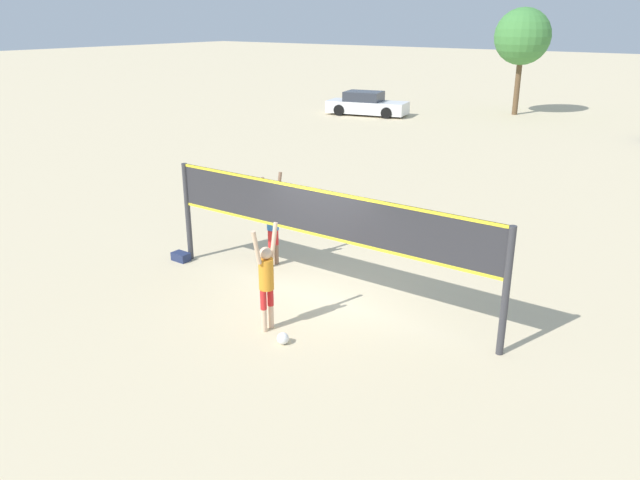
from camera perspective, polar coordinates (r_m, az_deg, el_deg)
ground_plane at (r=13.13m, az=-0.00°, el=-5.35°), size 200.00×200.00×0.00m
volleyball_net at (r=12.51m, az=-0.00°, el=1.55°), size 7.90×0.13×2.37m
player_spiker at (r=11.48m, az=-4.94°, el=-3.38°), size 0.28×0.69×2.05m
player_blocker at (r=14.46m, az=-4.35°, el=1.98°), size 0.28×0.71×2.21m
volleyball at (r=11.38m, az=-3.41°, el=-8.97°), size 0.22×0.22×0.22m
gear_bag at (r=15.43m, az=-12.60°, el=-1.49°), size 0.43×0.27×0.20m
parked_car_near at (r=37.87m, az=4.27°, el=12.24°), size 4.97×2.73×1.37m
tree_left_cluster at (r=39.42m, az=18.02°, el=17.25°), size 3.20×3.20×6.06m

